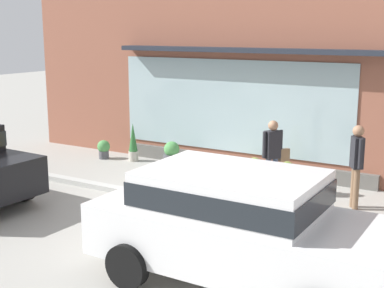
{
  "coord_description": "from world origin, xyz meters",
  "views": [
    {
      "loc": [
        5.91,
        -9.43,
        3.63
      ],
      "look_at": [
        -0.46,
        1.2,
        0.99
      ],
      "focal_mm": 50.68,
      "sensor_mm": 36.0,
      "label": 1
    }
  ],
  "objects": [
    {
      "name": "ground_plane",
      "position": [
        0.0,
        0.0,
        0.0
      ],
      "size": [
        60.0,
        60.0,
        0.0
      ],
      "primitive_type": "plane",
      "color": "#9E9B93"
    },
    {
      "name": "fire_hydrant",
      "position": [
        0.64,
        0.84,
        0.46
      ],
      "size": [
        0.41,
        0.37,
        0.93
      ],
      "color": "gold",
      "rests_on": "ground_plane"
    },
    {
      "name": "potted_plant_corner_tall",
      "position": [
        1.45,
        2.41,
        0.31
      ],
      "size": [
        0.34,
        0.34,
        0.55
      ],
      "color": "#33473D",
      "rests_on": "ground_plane"
    },
    {
      "name": "curb_strip",
      "position": [
        0.0,
        -0.2,
        0.06
      ],
      "size": [
        14.0,
        0.24,
        0.12
      ],
      "primitive_type": "cube",
      "color": "#B2B2AD",
      "rests_on": "ground_plane"
    },
    {
      "name": "potted_plant_window_center",
      "position": [
        -3.09,
        2.38,
        0.51
      ],
      "size": [
        0.27,
        0.27,
        1.07
      ],
      "color": "#B7B2A3",
      "rests_on": "ground_plane"
    },
    {
      "name": "potted_plant_near_hydrant",
      "position": [
        0.53,
        2.57,
        0.27
      ],
      "size": [
        0.35,
        0.35,
        0.5
      ],
      "color": "#9E6042",
      "rests_on": "ground_plane"
    },
    {
      "name": "pedestrian_passerby",
      "position": [
        3.29,
        1.44,
        1.02
      ],
      "size": [
        0.33,
        0.42,
        1.74
      ],
      "rotation": [
        0.0,
        0.0,
        5.28
      ],
      "color": "brown",
      "rests_on": "ground_plane"
    },
    {
      "name": "potted_plant_low_front",
      "position": [
        -1.77,
        2.33,
        0.34
      ],
      "size": [
        0.45,
        0.45,
        0.71
      ],
      "color": "#4C4C51",
      "rests_on": "ground_plane"
    },
    {
      "name": "pedestrian_with_handbag",
      "position": [
        1.45,
        1.49,
        0.98
      ],
      "size": [
        0.47,
        0.59,
        1.67
      ],
      "rotation": [
        0.0,
        0.0,
        0.99
      ],
      "color": "#475675",
      "rests_on": "ground_plane"
    },
    {
      "name": "potted_plant_window_left",
      "position": [
        -3.99,
        2.18,
        0.29
      ],
      "size": [
        0.36,
        0.36,
        0.53
      ],
      "color": "#4C4C51",
      "rests_on": "ground_plane"
    },
    {
      "name": "storefront",
      "position": [
        -0.01,
        3.19,
        2.43
      ],
      "size": [
        14.0,
        0.81,
        4.96
      ],
      "color": "#935642",
      "rests_on": "ground_plane"
    },
    {
      "name": "parked_car_white",
      "position": [
        2.75,
        -2.85,
        0.95
      ],
      "size": [
        4.48,
        2.04,
        1.68
      ],
      "rotation": [
        0.0,
        0.0,
        -0.0
      ],
      "color": "white",
      "rests_on": "ground_plane"
    }
  ]
}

